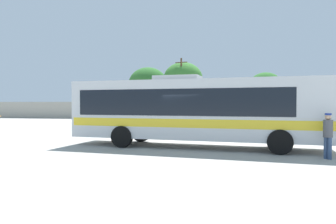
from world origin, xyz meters
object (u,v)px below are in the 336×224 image
at_px(roadside_tree_left, 148,84).
at_px(roadside_tree_midright, 265,87).
at_px(coach_bus_silver_yellow, 193,109).
at_px(parked_car_leftmost_dark_blue, 138,115).
at_px(attendant_by_bus_door, 328,133).
at_px(roadside_tree_midleft, 183,79).
at_px(parked_car_second_red, 186,115).
at_px(utility_pole_near, 181,87).

xyz_separation_m(roadside_tree_left, roadside_tree_midright, (17.49, -0.72, -0.67)).
distance_m(coach_bus_silver_yellow, parked_car_leftmost_dark_blue, 23.71).
relative_size(attendant_by_bus_door, roadside_tree_midleft, 0.21).
distance_m(attendant_by_bus_door, roadside_tree_midleft, 34.51).
bearing_deg(parked_car_second_red, attendant_by_bus_door, -70.16).
bearing_deg(attendant_by_bus_door, coach_bus_silver_yellow, 156.02).
distance_m(parked_car_second_red, roadside_tree_left, 13.40).
xyz_separation_m(coach_bus_silver_yellow, roadside_tree_midleft, (-4.89, 30.23, 3.88)).
bearing_deg(roadside_tree_midright, roadside_tree_midleft, -174.47).
distance_m(attendant_by_bus_door, parked_car_second_red, 25.68).
relative_size(parked_car_second_red, roadside_tree_midright, 0.61).
distance_m(parked_car_second_red, roadside_tree_midleft, 9.93).
xyz_separation_m(parked_car_second_red, roadside_tree_midleft, (-1.54, 8.46, 4.96)).
bearing_deg(roadside_tree_midright, roadside_tree_left, 177.64).
bearing_deg(roadside_tree_left, parked_car_leftmost_dark_blue, -82.39).
distance_m(attendant_by_bus_door, roadside_tree_midright, 33.97).
bearing_deg(attendant_by_bus_door, parked_car_second_red, 109.84).
distance_m(attendant_by_bus_door, parked_car_leftmost_dark_blue, 28.27).
xyz_separation_m(coach_bus_silver_yellow, roadside_tree_left, (-10.66, 32.08, 3.37)).
relative_size(attendant_by_bus_door, parked_car_leftmost_dark_blue, 0.41).
xyz_separation_m(coach_bus_silver_yellow, utility_pole_near, (-4.83, 28.15, 2.58)).
bearing_deg(roadside_tree_midright, parked_car_leftmost_dark_blue, -149.28).
bearing_deg(roadside_tree_midleft, roadside_tree_midright, 5.53).
height_order(attendant_by_bus_door, roadside_tree_midleft, roadside_tree_midleft).
bearing_deg(roadside_tree_midright, parked_car_second_red, -136.69).
xyz_separation_m(coach_bus_silver_yellow, parked_car_second_red, (-3.35, 21.77, -1.08)).
bearing_deg(roadside_tree_left, utility_pole_near, -34.01).
distance_m(attendant_by_bus_door, utility_pole_near, 32.38).
bearing_deg(coach_bus_silver_yellow, parked_car_second_red, 98.75).
height_order(coach_bus_silver_yellow, roadside_tree_midleft, roadside_tree_midleft).
relative_size(attendant_by_bus_door, roadside_tree_midright, 0.26).
bearing_deg(utility_pole_near, parked_car_second_red, -76.94).
relative_size(coach_bus_silver_yellow, parked_car_second_red, 3.09).
relative_size(coach_bus_silver_yellow, attendant_by_bus_door, 7.17).
xyz_separation_m(parked_car_second_red, roadside_tree_left, (-7.31, 10.32, 4.45)).
relative_size(parked_car_second_red, roadside_tree_left, 0.52).
xyz_separation_m(parked_car_leftmost_dark_blue, utility_pole_near, (4.45, 6.36, 3.65)).
xyz_separation_m(attendant_by_bus_door, utility_pole_near, (-10.20, 30.54, 3.44)).
bearing_deg(coach_bus_silver_yellow, roadside_tree_left, 108.38).
height_order(coach_bus_silver_yellow, utility_pole_near, utility_pole_near).
bearing_deg(roadside_tree_left, roadside_tree_midleft, -17.82).
relative_size(utility_pole_near, roadside_tree_midright, 1.29).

